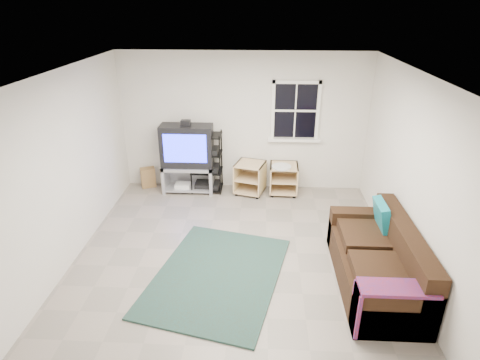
# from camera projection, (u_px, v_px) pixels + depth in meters

# --- Properties ---
(room) EXTENTS (4.60, 4.62, 4.60)m
(room) POSITION_uv_depth(u_px,v_px,m) (295.00, 115.00, 7.35)
(room) COLOR gray
(room) RESTS_ON ground
(tv_unit) EXTENTS (0.96, 0.48, 1.41)m
(tv_unit) POSITION_uv_depth(u_px,v_px,m) (187.00, 153.00, 7.52)
(tv_unit) COLOR #A2A3AB
(tv_unit) RESTS_ON ground
(av_rack) EXTENTS (0.59, 0.43, 1.17)m
(av_rack) POSITION_uv_depth(u_px,v_px,m) (207.00, 166.00, 7.64)
(av_rack) COLOR black
(av_rack) RESTS_ON ground
(side_table_left) EXTENTS (0.63, 0.63, 0.61)m
(side_table_left) POSITION_uv_depth(u_px,v_px,m) (251.00, 176.00, 7.65)
(side_table_left) COLOR #D1B780
(side_table_left) RESTS_ON ground
(side_table_right) EXTENTS (0.53, 0.55, 0.60)m
(side_table_right) POSITION_uv_depth(u_px,v_px,m) (283.00, 176.00, 7.62)
(side_table_right) COLOR #D1B780
(side_table_right) RESTS_ON ground
(sofa) EXTENTS (0.89, 2.01, 0.92)m
(sofa) POSITION_uv_depth(u_px,v_px,m) (378.00, 263.00, 5.13)
(sofa) COLOR black
(sofa) RESTS_ON ground
(shag_rug) EXTENTS (2.04, 2.49, 0.03)m
(shag_rug) POSITION_uv_depth(u_px,v_px,m) (218.00, 275.00, 5.40)
(shag_rug) COLOR black
(shag_rug) RESTS_ON ground
(paper_bag) EXTENTS (0.32, 0.27, 0.39)m
(paper_bag) POSITION_uv_depth(u_px,v_px,m) (148.00, 177.00, 7.91)
(paper_bag) COLOR olive
(paper_bag) RESTS_ON ground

